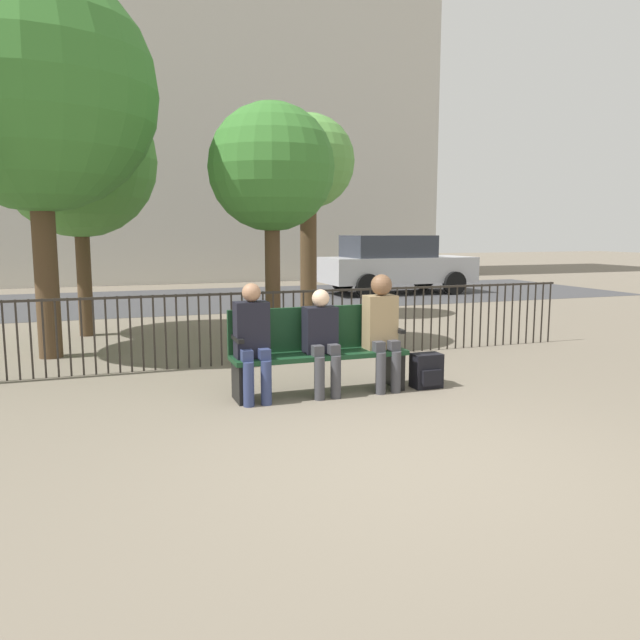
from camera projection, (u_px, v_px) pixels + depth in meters
ground_plane at (416, 463)px, 4.69m from camera, size 80.00×80.00×0.00m
park_bench at (317, 347)px, 6.69m from camera, size 1.90×0.45×0.92m
seated_person_0 at (253, 337)px, 6.30m from camera, size 0.34×0.39×1.21m
seated_person_1 at (322, 337)px, 6.55m from camera, size 0.34×0.39×1.13m
seated_person_2 at (382, 325)px, 6.78m from camera, size 0.34×0.39×1.27m
backpack at (427, 371)px, 6.93m from camera, size 0.33×0.25×0.38m
fence_railing at (274, 320)px, 8.26m from camera, size 9.01×0.03×0.95m
tree_0 at (35, 91)px, 8.13m from camera, size 3.17×3.17×5.14m
tree_1 at (78, 160)px, 10.02m from camera, size 2.50×2.50×4.12m
tree_2 at (308, 165)px, 12.16m from camera, size 1.83×1.83×4.00m
tree_3 at (272, 169)px, 8.94m from camera, size 1.83×1.83×3.56m
street_surface at (190, 300)px, 15.87m from camera, size 24.00×6.00×0.01m
parked_car_0 at (395, 263)px, 17.37m from camera, size 4.20×1.94×1.62m
building_facade at (150, 13)px, 22.01m from camera, size 20.00×6.00×18.76m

